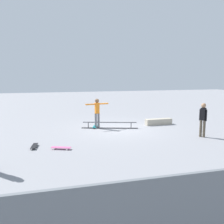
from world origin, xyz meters
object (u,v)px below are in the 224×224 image
Objects in this scene: skater_main at (97,111)px; loose_skateboard_black at (34,146)px; bystander_black_shirt at (203,118)px; grind_rail at (110,125)px; loose_skateboard_pink at (61,148)px; skateboard_main at (95,126)px; skate_ledge at (159,122)px.

skater_main is 2.05× the size of loose_skateboard_black.
bystander_black_shirt is at bearing -44.90° from skater_main.
grind_rail is 4.99m from bystander_black_shirt.
grind_rail is 1.08m from skater_main.
grind_rail is at bearing -23.69° from skater_main.
grind_rail is at bearing -47.14° from loose_skateboard_black.
loose_skateboard_pink is (2.26, 3.54, -0.90)m from skater_main.
loose_skateboard_pink is at bearing -10.29° from skateboard_main.
grind_rail reaches higher than skate_ledge.
bystander_black_shirt is at bearing 158.09° from grind_rail.
skate_ledge is 0.97× the size of skater_main.
skater_main reaches higher than skate_ledge.
loose_skateboard_black is at bearing 22.84° from skate_ledge.
skateboard_main is 5.84m from bystander_black_shirt.
loose_skateboard_pink is (6.05, 3.54, -0.11)m from skate_ledge.
skateboard_main is 1.01× the size of loose_skateboard_pink.
skater_main is at bearing -100.27° from loose_skateboard_pink.
loose_skateboard_pink is (6.76, 0.24, -0.86)m from bystander_black_shirt.
skateboard_main is at bearing 99.58° from skater_main.
loose_skateboard_black is 1.19m from loose_skateboard_pink.
grind_rail reaches higher than loose_skateboard_black.
skate_ledge is at bearing -159.33° from grind_rail.
skate_ledge is 3.46m from bystander_black_shirt.
bystander_black_shirt is at bearing 72.27° from skateboard_main.
bystander_black_shirt is (-4.58, 3.52, 0.86)m from skateboard_main.
skater_main is at bearing 0.05° from skate_ledge.
bystander_black_shirt is 6.82m from loose_skateboard_pink.
loose_skateboard_pink is at bearing -131.23° from skater_main.
skateboard_main is at bearing -3.27° from skate_ledge.
skate_ledge is at bearing 106.58° from skateboard_main.
loose_skateboard_black and loose_skateboard_pink have the same top height.
bystander_black_shirt is at bearing 102.20° from skate_ledge.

